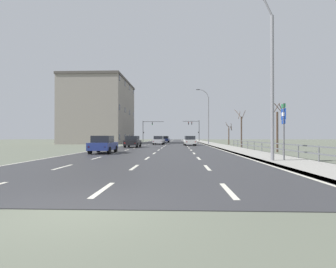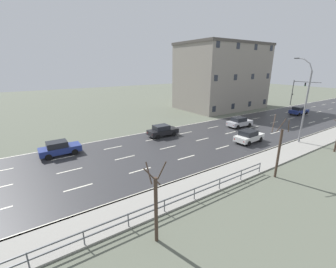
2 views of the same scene
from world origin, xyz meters
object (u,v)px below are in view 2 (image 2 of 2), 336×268
object	(u,v)px
traffic_signal_left	(298,89)
brick_building	(222,76)
car_near_left	(162,131)
car_near_right	(299,110)
car_mid_centre	(59,148)
car_far_right	(239,122)
street_lamp_midground	(305,103)
car_distant	(249,136)

from	to	relation	value
traffic_signal_left	brick_building	bearing A→B (deg)	-116.70
car_near_left	car_near_right	distance (m)	29.97
car_near_left	car_mid_centre	bearing A→B (deg)	-90.82
car_mid_centre	car_near_right	size ratio (longest dim) A/B	0.98
car_near_left	car_near_right	world-z (taller)	same
car_far_right	brick_building	xyz separation A→B (m)	(-13.77, 10.04, 6.12)
traffic_signal_left	car_near_left	xyz separation A→B (m)	(2.65, -39.44, -3.17)
street_lamp_midground	car_mid_centre	bearing A→B (deg)	-115.24
car_far_right	car_near_right	world-z (taller)	same
car_distant	brick_building	xyz separation A→B (m)	(-19.21, 14.92, 6.12)
car_distant	traffic_signal_left	bearing A→B (deg)	105.38
street_lamp_midground	car_far_right	size ratio (longest dim) A/B	2.42
car_far_right	car_mid_centre	world-z (taller)	same
car_far_right	car_distant	size ratio (longest dim) A/B	1.00
car_distant	car_near_right	bearing A→B (deg)	99.66
car_near_left	car_far_right	bearing A→B (deg)	79.30
car_far_right	car_distant	xyz separation A→B (m)	(5.44, -4.88, 0.00)
street_lamp_midground	traffic_signal_left	xyz separation A→B (m)	(-14.20, 26.71, -1.01)
car_distant	brick_building	size ratio (longest dim) A/B	0.23
car_far_right	car_near_right	bearing A→B (deg)	92.03
car_mid_centre	street_lamp_midground	bearing A→B (deg)	64.00
street_lamp_midground	car_near_right	xyz separation A→B (m)	(-8.56, 17.08, -4.18)
car_near_right	car_distant	bearing A→B (deg)	-73.99
car_mid_centre	car_near_right	world-z (taller)	same
street_lamp_midground	traffic_signal_left	world-z (taller)	street_lamp_midground
traffic_signal_left	car_distant	world-z (taller)	traffic_signal_left
car_distant	car_far_right	bearing A→B (deg)	134.80
car_far_right	brick_building	world-z (taller)	brick_building
car_near_left	brick_building	world-z (taller)	brick_building
street_lamp_midground	brick_building	world-z (taller)	brick_building
street_lamp_midground	car_distant	size ratio (longest dim) A/B	2.42
traffic_signal_left	car_far_right	xyz separation A→B (m)	(5.30, -26.89, -3.17)
car_near_left	car_far_right	distance (m)	12.83
car_near_right	car_near_left	bearing A→B (deg)	-92.68
car_near_right	car_far_right	bearing A→B (deg)	-88.09
car_mid_centre	brick_building	world-z (taller)	brick_building
car_far_right	brick_building	distance (m)	18.11
car_distant	car_near_right	distance (m)	22.72
car_distant	brick_building	distance (m)	25.08
car_near_right	brick_building	xyz separation A→B (m)	(-14.12, -7.22, 6.12)
car_distant	car_mid_centre	world-z (taller)	same
traffic_signal_left	car_distant	size ratio (longest dim) A/B	1.42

